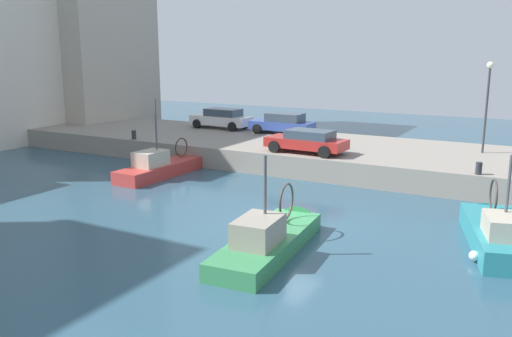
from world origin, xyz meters
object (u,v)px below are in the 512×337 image
(fishing_boat_red, at_px, (166,172))
(quay_streetlamp, at_px, (488,92))
(fishing_boat_green, at_px, (272,245))
(parked_car_blue, at_px, (283,123))
(parked_car_white, at_px, (221,118))
(parked_car_red, at_px, (307,141))
(mooring_bollard_north, at_px, (134,135))
(mooring_bollard_mid, at_px, (479,168))
(fishing_boat_teal, at_px, (496,241))

(fishing_boat_red, xyz_separation_m, quay_streetlamp, (8.26, -15.01, 4.31))
(fishing_boat_green, height_order, parked_car_blue, fishing_boat_green)
(parked_car_white, bearing_deg, quay_streetlamp, -93.31)
(parked_car_red, relative_size, mooring_bollard_north, 8.05)
(quay_streetlamp, bearing_deg, parked_car_white, 86.69)
(parked_car_red, xyz_separation_m, mooring_bollard_mid, (-1.05, -8.75, -0.38))
(fishing_boat_green, xyz_separation_m, mooring_bollard_north, (9.77, 14.74, 1.33))
(fishing_boat_teal, relative_size, mooring_bollard_mid, 11.78)
(fishing_boat_red, xyz_separation_m, fishing_boat_green, (-7.16, -10.22, 0.00))
(parked_car_red, height_order, mooring_bollard_mid, parked_car_red)
(fishing_boat_red, height_order, mooring_bollard_north, fishing_boat_red)
(parked_car_blue, bearing_deg, parked_car_red, -142.93)
(mooring_bollard_mid, relative_size, mooring_bollard_north, 1.00)
(fishing_boat_green, height_order, parked_car_white, fishing_boat_green)
(fishing_boat_teal, xyz_separation_m, fishing_boat_green, (-4.16, 6.61, 0.02))
(fishing_boat_red, relative_size, fishing_boat_green, 0.98)
(fishing_boat_teal, bearing_deg, fishing_boat_green, 122.18)
(mooring_bollard_mid, distance_m, quay_streetlamp, 6.41)
(fishing_boat_teal, distance_m, parked_car_white, 22.81)
(mooring_bollard_mid, bearing_deg, fishing_boat_green, 151.70)
(fishing_boat_red, bearing_deg, quay_streetlamp, -61.17)
(mooring_bollard_north, bearing_deg, parked_car_blue, -47.37)
(mooring_bollard_north, xyz_separation_m, quay_streetlamp, (5.65, -19.53, 2.98))
(fishing_boat_green, distance_m, parked_car_blue, 18.09)
(parked_car_blue, relative_size, mooring_bollard_mid, 7.64)
(fishing_boat_green, bearing_deg, mooring_bollard_north, 56.46)
(mooring_bollard_mid, bearing_deg, quay_streetlamp, 4.79)
(fishing_boat_teal, bearing_deg, mooring_bollard_north, 75.27)
(fishing_boat_green, xyz_separation_m, parked_car_blue, (16.31, 7.64, 1.76))
(parked_car_white, xyz_separation_m, mooring_bollard_mid, (-6.65, -17.80, -0.45))
(mooring_bollard_north, height_order, quay_streetlamp, quay_streetlamp)
(fishing_boat_red, bearing_deg, mooring_bollard_north, 59.98)
(fishing_boat_teal, xyz_separation_m, fishing_boat_red, (3.00, 16.83, 0.02))
(fishing_boat_green, relative_size, mooring_bollard_mid, 12.75)
(fishing_boat_red, distance_m, parked_car_white, 9.71)
(parked_car_white, bearing_deg, fishing_boat_red, -165.93)
(parked_car_blue, bearing_deg, mooring_bollard_mid, -116.88)
(mooring_bollard_mid, height_order, mooring_bollard_north, same)
(mooring_bollard_north, bearing_deg, mooring_bollard_mid, -90.00)
(parked_car_blue, xyz_separation_m, parked_car_red, (-5.49, -4.15, -0.05))
(parked_car_white, distance_m, mooring_bollard_north, 7.02)
(fishing_boat_teal, xyz_separation_m, quay_streetlamp, (11.26, 1.82, 4.34))
(parked_car_blue, relative_size, quay_streetlamp, 0.87)
(parked_car_red, bearing_deg, fishing_boat_teal, -123.40)
(fishing_boat_teal, distance_m, mooring_bollard_north, 22.12)
(parked_car_red, xyz_separation_m, quay_streetlamp, (4.60, -8.28, 2.60))
(mooring_bollard_north, bearing_deg, fishing_boat_green, -123.54)
(parked_car_white, height_order, parked_car_blue, parked_car_white)
(parked_car_blue, distance_m, mooring_bollard_mid, 14.47)
(fishing_boat_green, distance_m, parked_car_white, 20.74)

